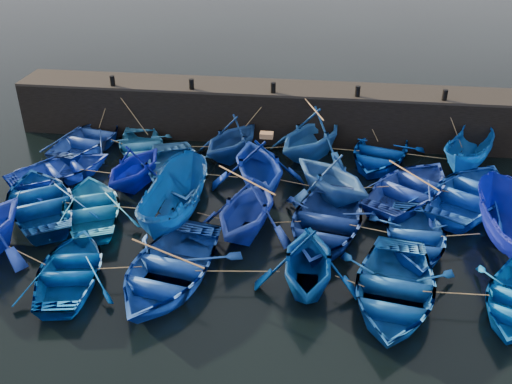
# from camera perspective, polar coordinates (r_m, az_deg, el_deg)

# --- Properties ---
(ground) EXTENTS (120.00, 120.00, 0.00)m
(ground) POSITION_cam_1_polar(r_m,az_deg,el_deg) (20.50, -1.16, -6.06)
(ground) COLOR black
(ground) RESTS_ON ground
(quay_wall) EXTENTS (26.00, 2.50, 2.50)m
(quay_wall) POSITION_cam_1_polar(r_m,az_deg,el_deg) (29.14, 1.87, 7.94)
(quay_wall) COLOR black
(quay_wall) RESTS_ON ground
(quay_top) EXTENTS (26.00, 2.50, 0.12)m
(quay_top) POSITION_cam_1_polar(r_m,az_deg,el_deg) (28.69, 1.91, 10.38)
(quay_top) COLOR black
(quay_top) RESTS_ON quay_wall
(bollard_0) EXTENTS (0.24, 0.24, 0.50)m
(bollard_0) POSITION_cam_1_polar(r_m,az_deg,el_deg) (29.57, -14.16, 10.73)
(bollard_0) COLOR black
(bollard_0) RESTS_ON quay_top
(bollard_1) EXTENTS (0.24, 0.24, 0.50)m
(bollard_1) POSITION_cam_1_polar(r_m,az_deg,el_deg) (28.39, -6.47, 10.66)
(bollard_1) COLOR black
(bollard_1) RESTS_ON quay_top
(bollard_2) EXTENTS (0.24, 0.24, 0.50)m
(bollard_2) POSITION_cam_1_polar(r_m,az_deg,el_deg) (27.74, 1.73, 10.39)
(bollard_2) COLOR black
(bollard_2) RESTS_ON quay_top
(bollard_3) EXTENTS (0.24, 0.24, 0.50)m
(bollard_3) POSITION_cam_1_polar(r_m,az_deg,el_deg) (27.66, 10.13, 9.89)
(bollard_3) COLOR black
(bollard_3) RESTS_ON quay_top
(bollard_4) EXTENTS (0.24, 0.24, 0.50)m
(bollard_4) POSITION_cam_1_polar(r_m,az_deg,el_deg) (28.15, 18.37, 9.19)
(bollard_4) COLOR black
(bollard_4) RESTS_ON quay_top
(boat_0) EXTENTS (4.56, 5.65, 1.04)m
(boat_0) POSITION_cam_1_polar(r_m,az_deg,el_deg) (29.18, -16.25, 5.22)
(boat_0) COLOR #1F419B
(boat_0) RESTS_ON ground
(boat_1) EXTENTS (4.60, 5.37, 0.94)m
(boat_1) POSITION_cam_1_polar(r_m,az_deg,el_deg) (27.79, -11.47, 4.50)
(boat_1) COLOR #266FB6
(boat_1) RESTS_ON ground
(boat_2) EXTENTS (4.81, 5.09, 2.12)m
(boat_2) POSITION_cam_1_polar(r_m,az_deg,el_deg) (26.71, -2.44, 5.42)
(boat_2) COLOR navy
(boat_2) RESTS_ON ground
(boat_3) EXTENTS (5.89, 6.12, 2.48)m
(boat_3) POSITION_cam_1_polar(r_m,az_deg,el_deg) (26.78, 5.60, 5.80)
(boat_3) COLOR #1C549E
(boat_3) RESTS_ON ground
(boat_4) EXTENTS (5.02, 6.01, 1.07)m
(boat_4) POSITION_cam_1_polar(r_m,az_deg,el_deg) (27.11, 12.24, 3.91)
(boat_4) COLOR navy
(boat_4) RESTS_ON ground
(boat_5) EXTENTS (3.53, 4.78, 1.74)m
(boat_5) POSITION_cam_1_polar(r_m,az_deg,el_deg) (27.29, 20.50, 3.61)
(boat_5) COLOR #0949A2
(boat_5) RESTS_ON ground
(boat_6) EXTENTS (5.54, 5.52, 0.95)m
(boat_6) POSITION_cam_1_polar(r_m,az_deg,el_deg) (26.46, -18.96, 2.11)
(boat_6) COLOR blue
(boat_6) RESTS_ON ground
(boat_7) EXTENTS (4.09, 4.45, 1.97)m
(boat_7) POSITION_cam_1_polar(r_m,az_deg,el_deg) (24.77, -12.06, 2.57)
(boat_7) COLOR #071395
(boat_7) RESTS_ON ground
(boat_8) EXTENTS (5.74, 6.63, 1.15)m
(boat_8) POSITION_cam_1_polar(r_m,az_deg,el_deg) (24.88, -7.94, 2.04)
(boat_8) COLOR #2A67B6
(boat_8) RESTS_ON ground
(boat_9) EXTENTS (5.30, 5.71, 2.46)m
(boat_9) POSITION_cam_1_polar(r_m,az_deg,el_deg) (23.82, 0.32, 2.80)
(boat_9) COLOR navy
(boat_9) RESTS_ON ground
(boat_10) EXTENTS (5.35, 5.36, 2.14)m
(boat_10) POSITION_cam_1_polar(r_m,az_deg,el_deg) (23.44, 7.60, 1.62)
(boat_10) COLOR #2658A6
(boat_10) RESTS_ON ground
(boat_11) EXTENTS (6.15, 6.57, 1.11)m
(boat_11) POSITION_cam_1_polar(r_m,az_deg,el_deg) (24.29, 15.28, 0.43)
(boat_11) COLOR #1B3796
(boat_11) RESTS_ON ground
(boat_12) EXTENTS (6.27, 6.82, 1.16)m
(boat_12) POSITION_cam_1_polar(r_m,az_deg,el_deg) (24.60, 20.76, -0.06)
(boat_12) COLOR blue
(boat_12) RESTS_ON ground
(boat_13) EXTENTS (6.21, 6.67, 1.13)m
(boat_13) POSITION_cam_1_polar(r_m,az_deg,el_deg) (24.06, -20.74, -0.78)
(boat_13) COLOR navy
(boat_13) RESTS_ON ground
(boat_14) EXTENTS (5.04, 5.74, 0.99)m
(boat_14) POSITION_cam_1_polar(r_m,az_deg,el_deg) (23.16, -16.07, -1.36)
(boat_14) COLOR blue
(boat_14) RESTS_ON ground
(boat_15) EXTENTS (2.33, 5.32, 2.01)m
(boat_15) POSITION_cam_1_polar(r_m,az_deg,el_deg) (21.81, -8.25, -0.89)
(boat_15) COLOR navy
(boat_15) RESTS_ON ground
(boat_16) EXTENTS (4.56, 5.01, 2.27)m
(boat_16) POSITION_cam_1_polar(r_m,az_deg,el_deg) (20.91, -0.96, -1.58)
(boat_16) COLOR #1E39B7
(boat_16) RESTS_ON ground
(boat_17) EXTENTS (4.86, 6.12, 1.14)m
(boat_17) POSITION_cam_1_polar(r_m,az_deg,el_deg) (21.24, 6.94, -3.05)
(boat_17) COLOR navy
(boat_17) RESTS_ON ground
(boat_18) EXTENTS (3.33, 4.59, 0.94)m
(boat_18) POSITION_cam_1_polar(r_m,az_deg,el_deg) (21.27, 15.62, -4.31)
(boat_18) COLOR #154AB2
(boat_18) RESTS_ON ground
(boat_19) EXTENTS (2.20, 5.11, 1.93)m
(boat_19) POSITION_cam_1_polar(r_m,az_deg,el_deg) (22.06, 23.93, -3.10)
(boat_19) COLOR #061187
(boat_19) RESTS_ON ground
(boat_21) EXTENTS (3.88, 4.90, 0.92)m
(boat_21) POSITION_cam_1_polar(r_m,az_deg,el_deg) (19.90, -17.95, -7.34)
(boat_21) COLOR #003F8E
(boat_21) RESTS_ON ground
(boat_22) EXTENTS (4.88, 6.12, 1.14)m
(boat_22) POSITION_cam_1_polar(r_m,az_deg,el_deg) (19.01, -8.76, -7.55)
(boat_22) COLOR #1743A9
(boat_22) RESTS_ON ground
(boat_23) EXTENTS (3.51, 4.05, 2.09)m
(boat_23) POSITION_cam_1_polar(r_m,az_deg,el_deg) (18.38, 5.22, -6.91)
(boat_23) COLOR navy
(boat_23) RESTS_ON ground
(boat_24) EXTENTS (4.62, 5.88, 1.11)m
(boat_24) POSITION_cam_1_polar(r_m,az_deg,el_deg) (18.49, 13.59, -9.40)
(boat_24) COLOR #0D478F
(boat_24) RESTS_ON ground
(wooden_crate) EXTENTS (0.54, 0.38, 0.21)m
(wooden_crate) POSITION_cam_1_polar(r_m,az_deg,el_deg) (23.23, 1.06, 5.70)
(wooden_crate) COLOR #936540
(wooden_crate) RESTS_ON boat_9
(mooring_ropes) EXTENTS (17.90, 11.85, 2.10)m
(mooring_ropes) POSITION_cam_1_polar(r_m,az_deg,el_deg) (24.27, 0.29, 2.42)
(mooring_ropes) COLOR tan
(mooring_ropes) RESTS_ON ground
(loose_oars) EXTENTS (10.74, 12.14, 1.43)m
(loose_oars) POSITION_cam_1_polar(r_m,az_deg,el_deg) (21.98, 3.77, 1.94)
(loose_oars) COLOR #99724C
(loose_oars) RESTS_ON ground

